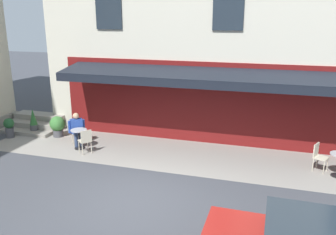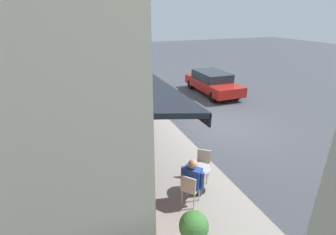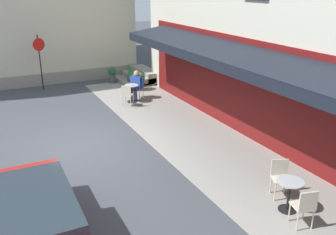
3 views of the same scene
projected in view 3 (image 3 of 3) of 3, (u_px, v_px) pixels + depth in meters
name	position (u px, v px, depth m)	size (l,w,h in m)	color
ground_plane	(87.00, 144.00, 11.62)	(70.00, 70.00, 0.00)	#42444C
sidewalk_cafe_terrace	(235.00, 165.00, 10.33)	(20.50, 3.20, 0.01)	gray
back_alley_steps	(140.00, 76.00, 19.00)	(2.40, 1.75, 0.60)	gray
cafe_table_mid_terrace	(289.00, 191.00, 8.11)	(0.60, 0.60, 0.75)	black
cafe_chair_cream_under_awning	(305.00, 205.00, 7.51)	(0.49, 0.49, 0.91)	beige
cafe_chair_cream_back_row	(280.00, 175.00, 8.68)	(0.53, 0.53, 0.91)	beige
cafe_table_streetside	(132.00, 91.00, 15.57)	(0.60, 0.60, 0.75)	black
cafe_chair_cream_corner_left	(127.00, 94.00, 14.97)	(0.56, 0.56, 0.91)	beige
cafe_chair_cream_corner_right	(139.00, 86.00, 16.09)	(0.56, 0.56, 0.91)	beige
seated_patron_in_blue	(136.00, 84.00, 15.86)	(0.60, 0.62, 1.28)	navy
no_parking_sign	(39.00, 52.00, 16.91)	(0.22, 0.56, 2.60)	black
potted_plant_entrance_left	(130.00, 74.00, 18.34)	(0.33, 0.33, 1.09)	#4C4C51
potted_plant_by_steps	(138.00, 80.00, 17.30)	(0.63, 0.63, 0.88)	#4C4C51
potted_plant_entrance_right	(112.00, 74.00, 18.58)	(0.42, 0.42, 0.82)	#4C4C51
parked_car_red	(29.00, 224.00, 6.65)	(4.32, 1.84, 1.33)	#A81E19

